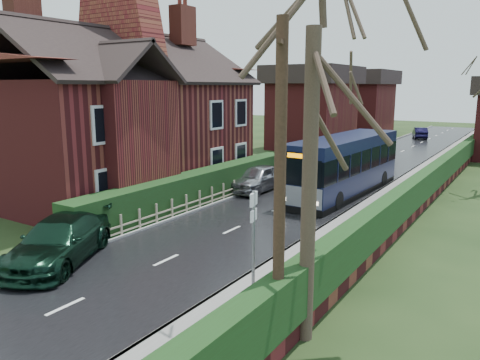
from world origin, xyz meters
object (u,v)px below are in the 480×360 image
Objects in this scene: brick_house at (124,112)px; car_green at (59,241)px; bus at (344,166)px; bus_stop_sign at (253,230)px; telegraph_pole at (280,196)px; car_silver at (258,178)px.

car_green is (5.83, -8.73, -3.64)m from brick_house.
car_green is (-4.41, -14.64, -0.82)m from bus.
car_green is at bearing 174.42° from bus_stop_sign.
telegraph_pole is (14.53, -9.78, -0.81)m from brick_house.
telegraph_pole reaches higher than car_silver.
car_silver is 12.86m from car_green.
brick_house is 17.53m from telegraph_pole.
bus_stop_sign is at bearing 112.95° from telegraph_pole.
car_silver is 0.85× the size of car_green.
bus is at bearing 23.41° from car_silver.
bus is 1.47× the size of telegraph_pole.
bus_stop_sign is at bearing -31.41° from brick_house.
bus_stop_sign is at bearing -59.30° from car_silver.
bus reaches higher than car_green.
bus is (10.24, 5.91, -2.82)m from brick_house.
bus_stop_sign is (2.49, -13.69, 0.47)m from bus.
bus is 4.73m from car_silver.
car_green is at bearing 154.11° from telegraph_pole.
brick_house reaches higher than telegraph_pole.
bus is 15.31m from car_green.
bus is at bearing 46.87° from car_green.
car_silver is at bearing 63.17° from car_green.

